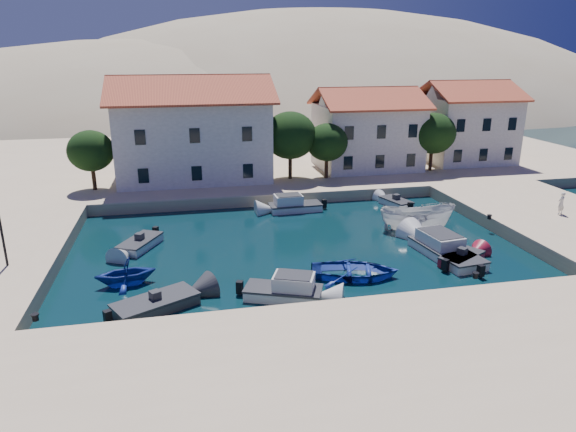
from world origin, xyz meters
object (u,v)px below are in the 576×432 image
at_px(building_right, 466,121).
at_px(building_mid, 367,127).
at_px(cabin_cruiser_south, 283,290).
at_px(rowboat_south, 354,277).
at_px(cabin_cruiser_east, 446,250).
at_px(pedestrian, 561,203).
at_px(boat_east, 416,230).
at_px(building_left, 193,127).

bearing_deg(building_right, building_mid, -175.24).
relative_size(building_right, cabin_cruiser_south, 2.09).
height_order(building_mid, rowboat_south, building_mid).
bearing_deg(building_right, cabin_cruiser_east, -121.77).
relative_size(rowboat_south, pedestrian, 2.99).
relative_size(cabin_cruiser_south, cabin_cruiser_east, 0.76).
bearing_deg(cabin_cruiser_east, building_mid, -14.06).
height_order(building_mid, boat_east, building_mid).
relative_size(building_mid, boat_east, 1.87).
bearing_deg(rowboat_south, building_left, 35.10).
distance_m(building_left, cabin_cruiser_south, 26.26).
height_order(building_left, pedestrian, building_left).
height_order(cabin_cruiser_south, rowboat_south, cabin_cruiser_south).
xyz_separation_m(building_mid, cabin_cruiser_east, (-2.80, -22.90, -4.75)).
distance_m(building_right, cabin_cruiser_south, 38.35).
bearing_deg(pedestrian, building_right, -118.56).
bearing_deg(rowboat_south, building_right, -24.69).
xyz_separation_m(rowboat_south, cabin_cruiser_east, (6.83, 1.67, 0.48)).
distance_m(building_mid, pedestrian, 21.15).
height_order(cabin_cruiser_south, pedestrian, pedestrian).
bearing_deg(cabin_cruiser_south, cabin_cruiser_east, 39.16).
relative_size(cabin_cruiser_south, boat_east, 0.81).
distance_m(building_mid, boat_east, 18.39).
relative_size(cabin_cruiser_south, pedestrian, 2.62).
bearing_deg(boat_east, building_mid, 2.49).
xyz_separation_m(building_left, pedestrian, (26.62, -18.01, -4.07)).
distance_m(boat_east, pedestrian, 11.19).
relative_size(building_right, rowboat_south, 1.83).
bearing_deg(building_left, boat_east, -46.41).
xyz_separation_m(building_right, cabin_cruiser_south, (-26.33, -27.43, -5.00)).
relative_size(building_left, building_mid, 1.40).
distance_m(cabin_cruiser_south, boat_east, 15.00).
bearing_deg(building_mid, building_left, -176.82).
relative_size(building_left, building_right, 1.56).
relative_size(rowboat_south, boat_east, 0.92).
bearing_deg(building_right, building_left, -176.19).
height_order(cabin_cruiser_south, cabin_cruiser_east, same).
relative_size(building_right, pedestrian, 5.47).
bearing_deg(building_left, pedestrian, -34.08).
height_order(cabin_cruiser_east, boat_east, cabin_cruiser_east).
height_order(building_mid, pedestrian, building_mid).
distance_m(building_right, cabin_cruiser_east, 28.55).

